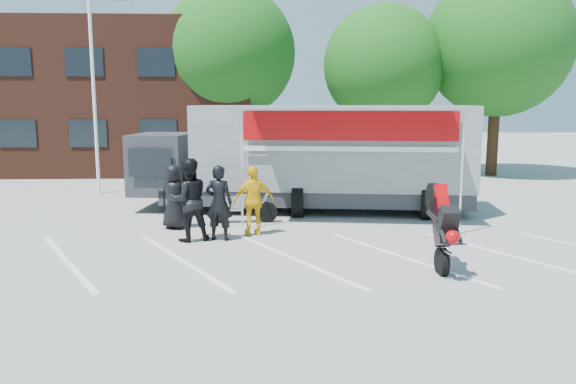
{
  "coord_description": "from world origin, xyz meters",
  "views": [
    {
      "loc": [
        -0.43,
        -10.66,
        3.34
      ],
      "look_at": [
        0.12,
        1.99,
        1.3
      ],
      "focal_mm": 35.0,
      "sensor_mm": 36.0,
      "label": 1
    }
  ],
  "objects": [
    {
      "name": "ground",
      "position": [
        0.0,
        0.0,
        0.0
      ],
      "size": [
        100.0,
        100.0,
        0.0
      ],
      "primitive_type": "plane",
      "color": "gray",
      "rests_on": "ground"
    },
    {
      "name": "flagpole",
      "position": [
        -6.24,
        10.0,
        5.05
      ],
      "size": [
        1.61,
        0.12,
        8.0
      ],
      "color": "white",
      "rests_on": "ground"
    },
    {
      "name": "tree_left",
      "position": [
        -2.0,
        16.0,
        5.57
      ],
      "size": [
        6.12,
        6.12,
        8.64
      ],
      "color": "#382314",
      "rests_on": "ground"
    },
    {
      "name": "stunt_bike_rider",
      "position": [
        3.03,
        0.39,
        0.0
      ],
      "size": [
        0.78,
        1.63,
        1.91
      ],
      "primitive_type": null,
      "rotation": [
        0.0,
        0.0,
        0.01
      ],
      "color": "black",
      "rests_on": "ground"
    },
    {
      "name": "parked_motorcycle",
      "position": [
        -1.01,
        4.72,
        0.0
      ],
      "size": [
        1.96,
        0.72,
        1.02
      ],
      "primitive_type": null,
      "rotation": [
        0.0,
        0.0,
        1.61
      ],
      "color": "#ACACB1",
      "rests_on": "ground"
    },
    {
      "name": "tree_mid",
      "position": [
        5.0,
        15.0,
        4.94
      ],
      "size": [
        5.44,
        5.44,
        7.68
      ],
      "color": "#382314",
      "rests_on": "ground"
    },
    {
      "name": "spectator_leather_a",
      "position": [
        -2.81,
        4.07,
        0.86
      ],
      "size": [
        0.98,
        0.83,
        1.71
      ],
      "primitive_type": "imported",
      "rotation": [
        0.0,
        0.0,
        2.73
      ],
      "color": "black",
      "rests_on": "ground"
    },
    {
      "name": "transporter_truck",
      "position": [
        1.15,
        6.37,
        0.0
      ],
      "size": [
        10.72,
        6.22,
        3.23
      ],
      "primitive_type": null,
      "rotation": [
        0.0,
        0.0,
        -0.14
      ],
      "color": "gray",
      "rests_on": "ground"
    },
    {
      "name": "tree_right",
      "position": [
        10.0,
        14.5,
        5.88
      ],
      "size": [
        6.46,
        6.46,
        9.12
      ],
      "color": "#382314",
      "rests_on": "ground"
    },
    {
      "name": "spectator_leather_c",
      "position": [
        -2.24,
        2.72,
        1.01
      ],
      "size": [
        1.18,
        1.04,
        2.01
      ],
      "primitive_type": "imported",
      "rotation": [
        0.0,
        0.0,
        3.48
      ],
      "color": "black",
      "rests_on": "ground"
    },
    {
      "name": "parking_bay_lines",
      "position": [
        0.0,
        1.0,
        0.01
      ],
      "size": [
        18.09,
        13.33,
        0.01
      ],
      "primitive_type": "cube",
      "rotation": [
        0.0,
        0.0,
        0.52
      ],
      "color": "white",
      "rests_on": "ground"
    },
    {
      "name": "spectator_leather_b",
      "position": [
        -1.52,
        2.76,
        0.92
      ],
      "size": [
        0.76,
        0.59,
        1.84
      ],
      "primitive_type": "imported",
      "rotation": [
        0.0,
        0.0,
        2.9
      ],
      "color": "black",
      "rests_on": "ground"
    },
    {
      "name": "spectator_hivis",
      "position": [
        -0.69,
        3.26,
        0.88
      ],
      "size": [
        1.11,
        0.68,
        1.76
      ],
      "primitive_type": "imported",
      "rotation": [
        0.0,
        0.0,
        3.41
      ],
      "color": "yellow",
      "rests_on": "ground"
    },
    {
      "name": "office_building",
      "position": [
        -10.0,
        18.0,
        3.5
      ],
      "size": [
        18.0,
        8.0,
        7.0
      ],
      "primitive_type": "cube",
      "color": "#4C2418",
      "rests_on": "ground"
    }
  ]
}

